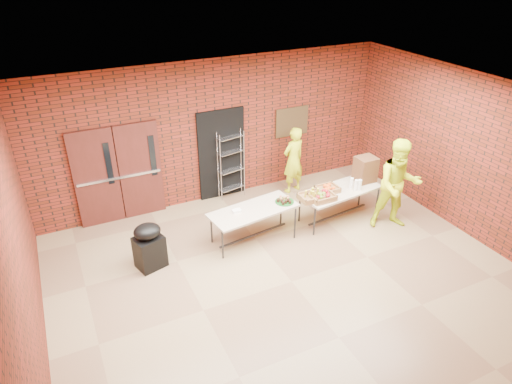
# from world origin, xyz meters

# --- Properties ---
(room) EXTENTS (8.08, 7.08, 3.28)m
(room) POSITION_xyz_m (0.00, 0.00, 1.60)
(room) COLOR #846447
(room) RESTS_ON ground
(double_doors) EXTENTS (1.78, 0.12, 2.10)m
(double_doors) POSITION_xyz_m (-2.20, 3.44, 1.05)
(double_doors) COLOR #4A1A15
(double_doors) RESTS_ON room
(dark_doorway) EXTENTS (1.10, 0.06, 2.10)m
(dark_doorway) POSITION_xyz_m (0.10, 3.46, 1.05)
(dark_doorway) COLOR black
(dark_doorway) RESTS_ON room
(bronze_plaque) EXTENTS (0.85, 0.04, 0.70)m
(bronze_plaque) POSITION_xyz_m (1.90, 3.45, 1.55)
(bronze_plaque) COLOR #3F2E19
(bronze_plaque) RESTS_ON room
(wire_rack) EXTENTS (0.62, 0.32, 1.62)m
(wire_rack) POSITION_xyz_m (0.27, 3.32, 0.81)
(wire_rack) COLOR silver
(wire_rack) RESTS_ON room
(table_left) EXTENTS (1.83, 0.96, 0.72)m
(table_left) POSITION_xyz_m (-0.06, 1.46, 0.66)
(table_left) COLOR tan
(table_left) RESTS_ON room
(table_right) EXTENTS (1.84, 0.93, 0.73)m
(table_right) POSITION_xyz_m (1.92, 1.38, 0.67)
(table_right) COLOR tan
(table_right) RESTS_ON room
(basket_bananas) EXTENTS (0.48, 0.37, 0.15)m
(basket_bananas) POSITION_xyz_m (1.15, 1.30, 0.79)
(basket_bananas) COLOR brown
(basket_bananas) RESTS_ON table_right
(basket_oranges) EXTENTS (0.45, 0.35, 0.14)m
(basket_oranges) POSITION_xyz_m (1.64, 1.43, 0.79)
(basket_oranges) COLOR brown
(basket_oranges) RESTS_ON table_right
(basket_apples) EXTENTS (0.49, 0.38, 0.15)m
(basket_apples) POSITION_xyz_m (1.35, 1.20, 0.79)
(basket_apples) COLOR brown
(basket_apples) RESTS_ON table_right
(muffin_tray) EXTENTS (0.38, 0.38, 0.09)m
(muffin_tray) POSITION_xyz_m (0.63, 1.44, 0.76)
(muffin_tray) COLOR #155119
(muffin_tray) RESTS_ON table_left
(napkin_box) EXTENTS (0.17, 0.11, 0.06)m
(napkin_box) POSITION_xyz_m (-0.39, 1.50, 0.75)
(napkin_box) COLOR white
(napkin_box) RESTS_ON table_left
(coffee_dispenser) EXTENTS (0.42, 0.37, 0.55)m
(coffee_dispenser) POSITION_xyz_m (2.63, 1.50, 1.00)
(coffee_dispenser) COLOR #50301B
(coffee_dispenser) RESTS_ON table_right
(cup_stack_front) EXTENTS (0.08, 0.08, 0.24)m
(cup_stack_front) POSITION_xyz_m (2.19, 1.22, 0.85)
(cup_stack_front) COLOR white
(cup_stack_front) RESTS_ON table_right
(cup_stack_mid) EXTENTS (0.08, 0.08, 0.24)m
(cup_stack_mid) POSITION_xyz_m (2.26, 1.19, 0.85)
(cup_stack_mid) COLOR white
(cup_stack_mid) RESTS_ON table_right
(cup_stack_back) EXTENTS (0.08, 0.08, 0.23)m
(cup_stack_back) POSITION_xyz_m (2.17, 1.35, 0.84)
(cup_stack_back) COLOR white
(cup_stack_back) RESTS_ON table_right
(covered_grill) EXTENTS (0.59, 0.53, 0.90)m
(covered_grill) POSITION_xyz_m (-2.11, 1.52, 0.45)
(covered_grill) COLOR black
(covered_grill) RESTS_ON room
(volunteer_woman) EXTENTS (0.66, 0.50, 1.61)m
(volunteer_woman) POSITION_xyz_m (1.68, 2.94, 0.80)
(volunteer_woman) COLOR #D9F01A
(volunteer_woman) RESTS_ON room
(volunteer_man) EXTENTS (1.15, 1.03, 1.93)m
(volunteer_man) POSITION_xyz_m (2.82, 0.69, 0.97)
(volunteer_man) COLOR #D9F01A
(volunteer_man) RESTS_ON room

